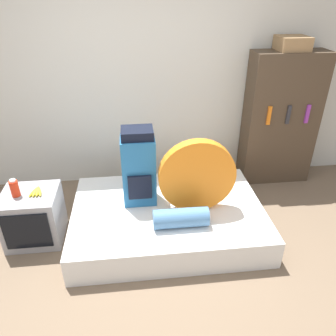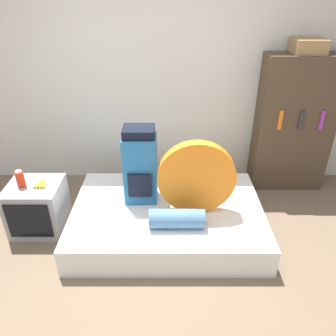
{
  "view_description": "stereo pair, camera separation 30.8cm",
  "coord_description": "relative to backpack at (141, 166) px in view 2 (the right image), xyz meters",
  "views": [
    {
      "loc": [
        -0.09,
        -1.97,
        2.27
      ],
      "look_at": [
        0.22,
        0.69,
        0.74
      ],
      "focal_mm": 35.0,
      "sensor_mm": 36.0,
      "label": 1
    },
    {
      "loc": [
        0.22,
        -1.98,
        2.27
      ],
      "look_at": [
        0.22,
        0.69,
        0.74
      ],
      "focal_mm": 35.0,
      "sensor_mm": 36.0,
      "label": 2
    }
  ],
  "objects": [
    {
      "name": "tent_bag",
      "position": [
        0.54,
        -0.19,
        -0.02
      ],
      "size": [
        0.74,
        0.11,
        0.74
      ],
      "color": "orange",
      "rests_on": "bed"
    },
    {
      "name": "wall_back",
      "position": [
        0.06,
        0.98,
        0.62
      ],
      "size": [
        8.0,
        0.05,
        2.6
      ],
      "color": "silver",
      "rests_on": "ground_plane"
    },
    {
      "name": "backpack",
      "position": [
        0.0,
        0.0,
        0.0
      ],
      "size": [
        0.33,
        0.29,
        0.79
      ],
      "color": "#23669E",
      "rests_on": "bed"
    },
    {
      "name": "banana_bunch",
      "position": [
        -0.98,
        -0.1,
        -0.14
      ],
      "size": [
        0.13,
        0.18,
        0.03
      ],
      "color": "yellow",
      "rests_on": "television"
    },
    {
      "name": "ground_plane",
      "position": [
        0.06,
        -0.84,
        -0.68
      ],
      "size": [
        16.0,
        16.0,
        0.0
      ],
      "primitive_type": "plane",
      "color": "brown"
    },
    {
      "name": "cardboard_box",
      "position": [
        1.75,
        0.78,
        1.01
      ],
      "size": [
        0.33,
        0.31,
        0.15
      ],
      "color": "#99754C",
      "rests_on": "bookshelf"
    },
    {
      "name": "bookshelf",
      "position": [
        1.75,
        0.76,
        0.13
      ],
      "size": [
        0.87,
        0.35,
        1.61
      ],
      "color": "#473828",
      "rests_on": "ground_plane"
    },
    {
      "name": "sleeping_roll",
      "position": [
        0.36,
        -0.46,
        -0.3
      ],
      "size": [
        0.51,
        0.18,
        0.18
      ],
      "color": "teal",
      "rests_on": "bed"
    },
    {
      "name": "canister",
      "position": [
        -1.16,
        -0.13,
        -0.07
      ],
      "size": [
        0.08,
        0.08,
        0.17
      ],
      "color": "red",
      "rests_on": "television"
    },
    {
      "name": "bed",
      "position": [
        0.27,
        -0.15,
        -0.53
      ],
      "size": [
        1.91,
        1.32,
        0.29
      ],
      "color": "white",
      "rests_on": "ground_plane"
    },
    {
      "name": "television",
      "position": [
        -1.06,
        -0.12,
        -0.42
      ],
      "size": [
        0.52,
        0.49,
        0.53
      ],
      "color": "#939399",
      "rests_on": "ground_plane"
    }
  ]
}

